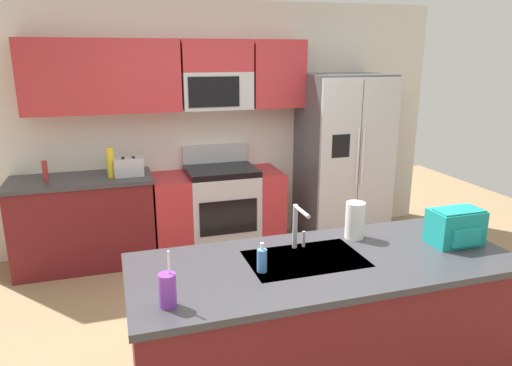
{
  "coord_description": "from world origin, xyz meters",
  "views": [
    {
      "loc": [
        -1.08,
        -2.9,
        2.07
      ],
      "look_at": [
        0.02,
        0.6,
        1.05
      ],
      "focal_mm": 33.04,
      "sensor_mm": 36.0,
      "label": 1
    }
  ],
  "objects_px": {
    "toaster": "(129,167)",
    "soap_dispenser": "(262,260)",
    "paper_towel_roll": "(355,220)",
    "range_oven": "(218,209)",
    "backpack": "(456,226)",
    "bottle_yellow": "(111,163)",
    "refrigerator": "(343,158)",
    "drink_cup_purple": "(168,290)",
    "pepper_mill": "(45,171)",
    "sink_faucet": "(298,224)"
  },
  "relations": [
    {
      "from": "pepper_mill",
      "to": "drink_cup_purple",
      "type": "bearing_deg",
      "value": -72.95
    },
    {
      "from": "toaster",
      "to": "paper_towel_roll",
      "type": "relative_size",
      "value": 1.17
    },
    {
      "from": "refrigerator",
      "to": "drink_cup_purple",
      "type": "height_order",
      "value": "refrigerator"
    },
    {
      "from": "toaster",
      "to": "drink_cup_purple",
      "type": "bearing_deg",
      "value": -88.83
    },
    {
      "from": "drink_cup_purple",
      "to": "backpack",
      "type": "bearing_deg",
      "value": 7.23
    },
    {
      "from": "bottle_yellow",
      "to": "drink_cup_purple",
      "type": "xyz_separation_m",
      "value": [
        0.22,
        -2.6,
        -0.06
      ]
    },
    {
      "from": "bottle_yellow",
      "to": "backpack",
      "type": "relative_size",
      "value": 0.91
    },
    {
      "from": "toaster",
      "to": "backpack",
      "type": "relative_size",
      "value": 0.87
    },
    {
      "from": "range_oven",
      "to": "soap_dispenser",
      "type": "relative_size",
      "value": 8.0
    },
    {
      "from": "soap_dispenser",
      "to": "backpack",
      "type": "relative_size",
      "value": 0.53
    },
    {
      "from": "toaster",
      "to": "pepper_mill",
      "type": "height_order",
      "value": "pepper_mill"
    },
    {
      "from": "sink_faucet",
      "to": "backpack",
      "type": "relative_size",
      "value": 0.88
    },
    {
      "from": "sink_faucet",
      "to": "paper_towel_roll",
      "type": "relative_size",
      "value": 1.17
    },
    {
      "from": "drink_cup_purple",
      "to": "soap_dispenser",
      "type": "xyz_separation_m",
      "value": [
        0.54,
        0.22,
        -0.02
      ]
    },
    {
      "from": "drink_cup_purple",
      "to": "paper_towel_roll",
      "type": "height_order",
      "value": "drink_cup_purple"
    },
    {
      "from": "backpack",
      "to": "refrigerator",
      "type": "bearing_deg",
      "value": 79.43
    },
    {
      "from": "sink_faucet",
      "to": "drink_cup_purple",
      "type": "xyz_separation_m",
      "value": [
        -0.84,
        -0.44,
        -0.08
      ]
    },
    {
      "from": "backpack",
      "to": "soap_dispenser",
      "type": "bearing_deg",
      "value": -179.39
    },
    {
      "from": "toaster",
      "to": "pepper_mill",
      "type": "distance_m",
      "value": 0.76
    },
    {
      "from": "soap_dispenser",
      "to": "drink_cup_purple",
      "type": "bearing_deg",
      "value": -158.03
    },
    {
      "from": "drink_cup_purple",
      "to": "paper_towel_roll",
      "type": "bearing_deg",
      "value": 21.88
    },
    {
      "from": "toaster",
      "to": "backpack",
      "type": "height_order",
      "value": "backpack"
    },
    {
      "from": "pepper_mill",
      "to": "bottle_yellow",
      "type": "distance_m",
      "value": 0.6
    },
    {
      "from": "sink_faucet",
      "to": "refrigerator",
      "type": "bearing_deg",
      "value": 56.45
    },
    {
      "from": "pepper_mill",
      "to": "drink_cup_purple",
      "type": "height_order",
      "value": "drink_cup_purple"
    },
    {
      "from": "sink_faucet",
      "to": "backpack",
      "type": "height_order",
      "value": "sink_faucet"
    },
    {
      "from": "range_oven",
      "to": "refrigerator",
      "type": "xyz_separation_m",
      "value": [
        1.42,
        -0.07,
        0.48
      ]
    },
    {
      "from": "range_oven",
      "to": "sink_faucet",
      "type": "bearing_deg",
      "value": -90.09
    },
    {
      "from": "refrigerator",
      "to": "sink_faucet",
      "type": "bearing_deg",
      "value": -123.55
    },
    {
      "from": "range_oven",
      "to": "sink_faucet",
      "type": "xyz_separation_m",
      "value": [
        -0.0,
        -2.22,
        0.62
      ]
    },
    {
      "from": "bottle_yellow",
      "to": "backpack",
      "type": "height_order",
      "value": "bottle_yellow"
    },
    {
      "from": "sink_faucet",
      "to": "backpack",
      "type": "distance_m",
      "value": 1.01
    },
    {
      "from": "sink_faucet",
      "to": "drink_cup_purple",
      "type": "bearing_deg",
      "value": -152.22
    },
    {
      "from": "pepper_mill",
      "to": "drink_cup_purple",
      "type": "distance_m",
      "value": 2.78
    },
    {
      "from": "sink_faucet",
      "to": "bottle_yellow",
      "type": "bearing_deg",
      "value": 116.21
    },
    {
      "from": "range_oven",
      "to": "drink_cup_purple",
      "type": "bearing_deg",
      "value": -107.61
    },
    {
      "from": "pepper_mill",
      "to": "paper_towel_roll",
      "type": "height_order",
      "value": "paper_towel_roll"
    },
    {
      "from": "pepper_mill",
      "to": "soap_dispenser",
      "type": "relative_size",
      "value": 1.12
    },
    {
      "from": "bottle_yellow",
      "to": "soap_dispenser",
      "type": "xyz_separation_m",
      "value": [
        0.76,
        -2.38,
        -0.08
      ]
    },
    {
      "from": "range_oven",
      "to": "soap_dispenser",
      "type": "distance_m",
      "value": 2.52
    },
    {
      "from": "refrigerator",
      "to": "pepper_mill",
      "type": "relative_size",
      "value": 9.72
    },
    {
      "from": "range_oven",
      "to": "drink_cup_purple",
      "type": "distance_m",
      "value": 2.85
    },
    {
      "from": "drink_cup_purple",
      "to": "bottle_yellow",
      "type": "bearing_deg",
      "value": 94.85
    },
    {
      "from": "range_oven",
      "to": "pepper_mill",
      "type": "distance_m",
      "value": 1.75
    },
    {
      "from": "pepper_mill",
      "to": "sink_faucet",
      "type": "bearing_deg",
      "value": -53.22
    },
    {
      "from": "range_oven",
      "to": "paper_towel_roll",
      "type": "relative_size",
      "value": 5.67
    },
    {
      "from": "toaster",
      "to": "soap_dispenser",
      "type": "relative_size",
      "value": 1.65
    },
    {
      "from": "bottle_yellow",
      "to": "sink_faucet",
      "type": "relative_size",
      "value": 1.03
    },
    {
      "from": "range_oven",
      "to": "backpack",
      "type": "height_order",
      "value": "backpack"
    },
    {
      "from": "refrigerator",
      "to": "sink_faucet",
      "type": "relative_size",
      "value": 6.56
    }
  ]
}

